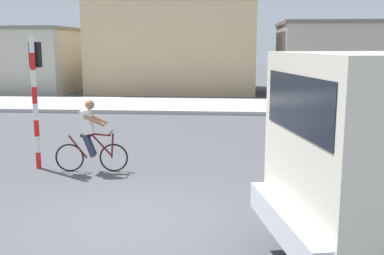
% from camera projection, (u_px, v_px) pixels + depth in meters
% --- Properties ---
extents(ground_plane, '(120.00, 120.00, 0.00)m').
position_uv_depth(ground_plane, '(126.00, 221.00, 7.95)').
color(ground_plane, '#4C4C51').
extents(sidewalk_far, '(80.00, 5.00, 0.16)m').
position_uv_depth(sidewalk_far, '(195.00, 105.00, 22.30)').
color(sidewalk_far, '#ADADA8').
rests_on(sidewalk_far, ground).
extents(cyclist, '(1.73, 0.51, 1.72)m').
position_uv_depth(cyclist, '(90.00, 136.00, 10.88)').
color(cyclist, black).
rests_on(cyclist, ground).
extents(traffic_light_pole, '(0.24, 0.43, 3.20)m').
position_uv_depth(traffic_light_pole, '(35.00, 84.00, 11.04)').
color(traffic_light_pole, red).
rests_on(traffic_light_pole, ground).
extents(building_corner_left, '(7.37, 7.46, 4.03)m').
position_uv_depth(building_corner_left, '(22.00, 59.00, 30.00)').
color(building_corner_left, '#B2AD9E').
rests_on(building_corner_left, ground).
extents(building_mid_block, '(10.27, 7.68, 6.67)m').
position_uv_depth(building_mid_block, '(175.00, 39.00, 29.85)').
color(building_mid_block, '#D1B284').
rests_on(building_mid_block, ground).
extents(building_corner_right, '(9.23, 6.20, 4.27)m').
position_uv_depth(building_corner_right, '(358.00, 59.00, 26.98)').
color(building_corner_right, '#9E9389').
rests_on(building_corner_right, ground).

